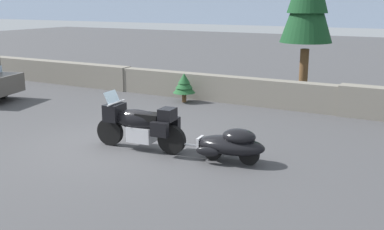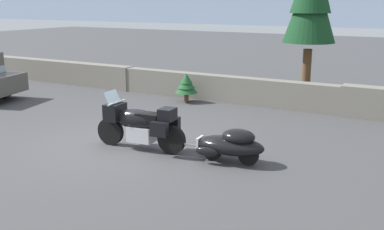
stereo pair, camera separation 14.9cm
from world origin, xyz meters
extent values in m
plane|color=#424244|center=(0.00, 0.00, 0.00)|extent=(80.00, 80.00, 0.00)
cube|color=slate|center=(-8.00, 5.74, 0.46)|extent=(8.00, 0.54, 0.92)
cube|color=slate|center=(0.00, 5.75, 0.45)|extent=(8.00, 0.48, 0.90)
cylinder|color=black|center=(-0.19, -0.06, 0.33)|extent=(0.67, 0.20, 0.66)
cylinder|color=black|center=(1.46, 0.09, 0.33)|extent=(0.67, 0.20, 0.66)
cube|color=silver|center=(0.68, 0.02, 0.38)|extent=(0.64, 0.49, 0.36)
ellipsoid|color=black|center=(0.58, 0.01, 0.71)|extent=(1.23, 0.54, 0.48)
cube|color=black|center=(-0.04, -0.05, 0.83)|extent=(0.40, 0.55, 0.40)
cube|color=#9EB7C6|center=(-0.09, -0.05, 1.16)|extent=(0.23, 0.45, 0.34)
cube|color=black|center=(0.88, 0.04, 0.81)|extent=(0.59, 0.41, 0.16)
cube|color=black|center=(1.36, 0.08, 0.91)|extent=(0.35, 0.43, 0.28)
cube|color=black|center=(1.33, -0.23, 0.63)|extent=(0.41, 0.19, 0.32)
cube|color=black|center=(1.28, 0.37, 0.63)|extent=(0.41, 0.19, 0.32)
cylinder|color=silver|center=(0.01, -0.04, 1.06)|extent=(0.10, 0.70, 0.04)
cylinder|color=silver|center=(-0.14, -0.06, 0.58)|extent=(0.26, 0.09, 0.54)
cylinder|color=black|center=(2.45, 0.17, 0.22)|extent=(0.45, 0.14, 0.44)
cylinder|color=black|center=(3.27, 0.25, 0.22)|extent=(0.45, 0.14, 0.44)
ellipsoid|color=black|center=(2.86, 0.21, 0.38)|extent=(1.55, 0.81, 0.40)
ellipsoid|color=black|center=(3.04, 0.23, 0.60)|extent=(0.77, 0.62, 0.32)
cube|color=silver|center=(2.15, 0.15, 0.36)|extent=(0.09, 0.32, 0.24)
ellipsoid|color=black|center=(2.48, -0.14, 0.28)|extent=(0.53, 0.19, 0.20)
ellipsoid|color=black|center=(2.42, 0.49, 0.28)|extent=(0.53, 0.19, 0.20)
cylinder|color=silver|center=(1.76, 0.11, 0.27)|extent=(0.70, 0.11, 0.05)
cylinder|color=black|center=(-7.20, 2.49, 0.34)|extent=(0.71, 0.38, 0.68)
cylinder|color=brown|center=(2.33, 7.71, 0.88)|extent=(0.31, 0.31, 1.75)
cone|color=#143D1E|center=(2.33, 7.71, 3.37)|extent=(1.81, 1.81, 2.77)
cylinder|color=brown|center=(-1.04, 5.01, 0.14)|extent=(0.15, 0.15, 0.29)
cone|color=#1E5128|center=(-1.04, 5.01, 0.55)|extent=(0.77, 0.77, 0.46)
cone|color=#1E5128|center=(-1.04, 5.01, 0.69)|extent=(0.59, 0.59, 0.40)
cone|color=#1E5128|center=(-1.04, 5.01, 0.83)|extent=(0.42, 0.42, 0.34)
camera|label=1|loc=(6.61, -8.34, 3.36)|focal=42.64mm
camera|label=2|loc=(6.74, -8.27, 3.36)|focal=42.64mm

